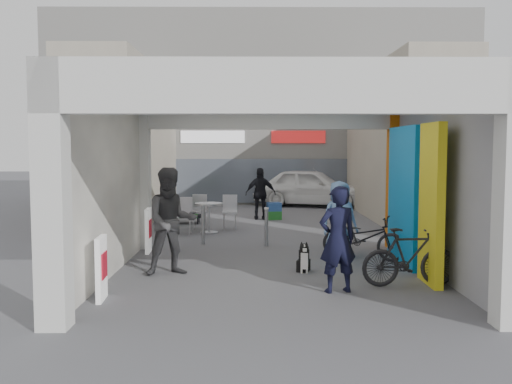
{
  "coord_description": "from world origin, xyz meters",
  "views": [
    {
      "loc": [
        -0.41,
        -11.36,
        2.38
      ],
      "look_at": [
        -0.31,
        1.0,
        1.41
      ],
      "focal_mm": 40.0,
      "sensor_mm": 36.0,
      "label": 1
    }
  ],
  "objects_px": {
    "produce_stand": "(183,214)",
    "man_crates": "(261,194)",
    "man_with_dog": "(338,239)",
    "bicycle_rear": "(410,257)",
    "cafe_set": "(205,219)",
    "border_collie": "(304,260)",
    "man_elderly": "(339,219)",
    "bicycle_front": "(363,238)",
    "white_van": "(311,187)",
    "man_back_turned": "(171,221)"
  },
  "relations": [
    {
      "from": "white_van",
      "to": "man_back_turned",
      "type": "bearing_deg",
      "value": -178.99
    },
    {
      "from": "cafe_set",
      "to": "man_crates",
      "type": "height_order",
      "value": "man_crates"
    },
    {
      "from": "bicycle_front",
      "to": "man_elderly",
      "type": "bearing_deg",
      "value": 84.69
    },
    {
      "from": "produce_stand",
      "to": "man_crates",
      "type": "bearing_deg",
      "value": 43.53
    },
    {
      "from": "man_crates",
      "to": "bicycle_rear",
      "type": "xyz_separation_m",
      "value": [
        2.41,
        -9.1,
        -0.35
      ]
    },
    {
      "from": "man_elderly",
      "to": "bicycle_rear",
      "type": "relative_size",
      "value": 0.99
    },
    {
      "from": "border_collie",
      "to": "man_elderly",
      "type": "height_order",
      "value": "man_elderly"
    },
    {
      "from": "man_crates",
      "to": "border_collie",
      "type": "bearing_deg",
      "value": 93.82
    },
    {
      "from": "man_with_dog",
      "to": "bicycle_front",
      "type": "height_order",
      "value": "man_with_dog"
    },
    {
      "from": "produce_stand",
      "to": "man_with_dog",
      "type": "distance_m",
      "value": 9.27
    },
    {
      "from": "man_elderly",
      "to": "produce_stand",
      "type": "bearing_deg",
      "value": 109.68
    },
    {
      "from": "cafe_set",
      "to": "white_van",
      "type": "relative_size",
      "value": 0.36
    },
    {
      "from": "border_collie",
      "to": "man_crates",
      "type": "distance_m",
      "value": 8.04
    },
    {
      "from": "border_collie",
      "to": "man_elderly",
      "type": "distance_m",
      "value": 1.83
    },
    {
      "from": "man_with_dog",
      "to": "bicycle_rear",
      "type": "xyz_separation_m",
      "value": [
        1.3,
        0.4,
        -0.37
      ]
    },
    {
      "from": "man_back_turned",
      "to": "produce_stand",
      "type": "bearing_deg",
      "value": 77.71
    },
    {
      "from": "man_with_dog",
      "to": "man_elderly",
      "type": "distance_m",
      "value": 3.03
    },
    {
      "from": "produce_stand",
      "to": "man_elderly",
      "type": "distance_m",
      "value": 6.89
    },
    {
      "from": "man_with_dog",
      "to": "white_van",
      "type": "bearing_deg",
      "value": -108.85
    },
    {
      "from": "man_with_dog",
      "to": "man_crates",
      "type": "bearing_deg",
      "value": -98.03
    },
    {
      "from": "border_collie",
      "to": "man_crates",
      "type": "height_order",
      "value": "man_crates"
    },
    {
      "from": "man_elderly",
      "to": "bicycle_front",
      "type": "relative_size",
      "value": 0.93
    },
    {
      "from": "man_with_dog",
      "to": "bicycle_front",
      "type": "distance_m",
      "value": 2.92
    },
    {
      "from": "border_collie",
      "to": "man_with_dog",
      "type": "relative_size",
      "value": 0.34
    },
    {
      "from": "cafe_set",
      "to": "border_collie",
      "type": "distance_m",
      "value": 5.86
    },
    {
      "from": "produce_stand",
      "to": "bicycle_front",
      "type": "xyz_separation_m",
      "value": [
        4.52,
        -5.81,
        0.17
      ]
    },
    {
      "from": "man_with_dog",
      "to": "border_collie",
      "type": "bearing_deg",
      "value": -89.45
    },
    {
      "from": "produce_stand",
      "to": "man_elderly",
      "type": "relative_size",
      "value": 0.69
    },
    {
      "from": "produce_stand",
      "to": "border_collie",
      "type": "height_order",
      "value": "produce_stand"
    },
    {
      "from": "cafe_set",
      "to": "bicycle_rear",
      "type": "bearing_deg",
      "value": -58.17
    },
    {
      "from": "bicycle_rear",
      "to": "cafe_set",
      "type": "bearing_deg",
      "value": 26.58
    },
    {
      "from": "border_collie",
      "to": "white_van",
      "type": "xyz_separation_m",
      "value": [
        1.4,
        12.14,
        0.54
      ]
    },
    {
      "from": "border_collie",
      "to": "man_crates",
      "type": "xyz_separation_m",
      "value": [
        -0.7,
        7.99,
        0.62
      ]
    },
    {
      "from": "man_elderly",
      "to": "white_van",
      "type": "relative_size",
      "value": 0.37
    },
    {
      "from": "man_back_turned",
      "to": "man_elderly",
      "type": "xyz_separation_m",
      "value": [
        3.39,
        1.65,
        -0.17
      ]
    },
    {
      "from": "produce_stand",
      "to": "man_back_turned",
      "type": "relative_size",
      "value": 0.57
    },
    {
      "from": "bicycle_front",
      "to": "cafe_set",
      "type": "bearing_deg",
      "value": 65.66
    },
    {
      "from": "cafe_set",
      "to": "bicycle_rear",
      "type": "height_order",
      "value": "bicycle_rear"
    },
    {
      "from": "man_with_dog",
      "to": "bicycle_rear",
      "type": "bearing_deg",
      "value": -177.77
    },
    {
      "from": "man_elderly",
      "to": "white_van",
      "type": "height_order",
      "value": "man_elderly"
    },
    {
      "from": "man_back_turned",
      "to": "white_van",
      "type": "distance_m",
      "value": 12.92
    },
    {
      "from": "produce_stand",
      "to": "man_with_dog",
      "type": "xyz_separation_m",
      "value": [
        3.56,
        -8.54,
        0.58
      ]
    },
    {
      "from": "produce_stand",
      "to": "border_collie",
      "type": "xyz_separation_m",
      "value": [
        3.15,
        -7.03,
        -0.06
      ]
    },
    {
      "from": "bicycle_front",
      "to": "white_van",
      "type": "bearing_deg",
      "value": 23.97
    },
    {
      "from": "produce_stand",
      "to": "man_back_turned",
      "type": "bearing_deg",
      "value": -62.74
    },
    {
      "from": "man_elderly",
      "to": "bicycle_rear",
      "type": "xyz_separation_m",
      "value": [
        0.81,
        -2.59,
        -0.33
      ]
    },
    {
      "from": "border_collie",
      "to": "bicycle_rear",
      "type": "relative_size",
      "value": 0.35
    },
    {
      "from": "produce_stand",
      "to": "bicycle_rear",
      "type": "distance_m",
      "value": 9.48
    },
    {
      "from": "white_van",
      "to": "bicycle_front",
      "type": "bearing_deg",
      "value": -161.6
    },
    {
      "from": "man_back_turned",
      "to": "man_elderly",
      "type": "bearing_deg",
      "value": 8.45
    }
  ]
}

